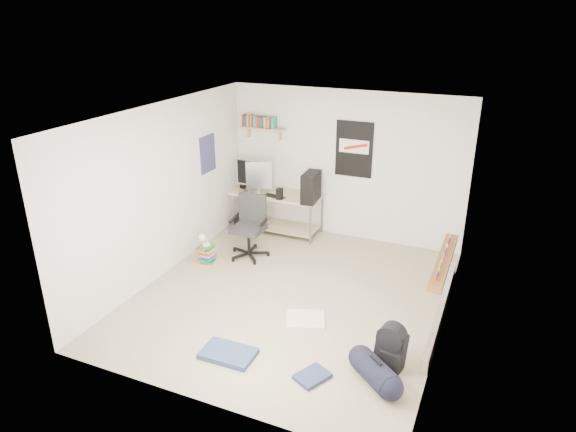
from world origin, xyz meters
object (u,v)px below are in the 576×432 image
at_px(backpack, 391,350).
at_px(book_stack, 207,254).
at_px(desk, 278,212).
at_px(office_chair, 248,228).
at_px(duffel_bag, 375,372).

distance_m(backpack, book_stack, 3.43).
relative_size(desk, office_chair, 1.58).
height_order(backpack, book_stack, backpack).
bearing_deg(backpack, desk, 143.48).
xyz_separation_m(backpack, duffel_bag, (-0.08, -0.35, -0.06)).
xyz_separation_m(duffel_bag, book_stack, (-3.09, 1.66, 0.01)).
height_order(office_chair, duffel_bag, office_chair).
xyz_separation_m(office_chair, backpack, (2.68, -1.79, -0.29)).
relative_size(office_chair, book_stack, 2.35).
distance_m(desk, book_stack, 1.65).
height_order(desk, office_chair, office_chair).
height_order(desk, backpack, desk).
xyz_separation_m(backpack, book_stack, (-3.17, 1.32, -0.05)).
xyz_separation_m(desk, book_stack, (-0.50, -1.56, -0.21)).
bearing_deg(duffel_bag, office_chair, -179.17).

